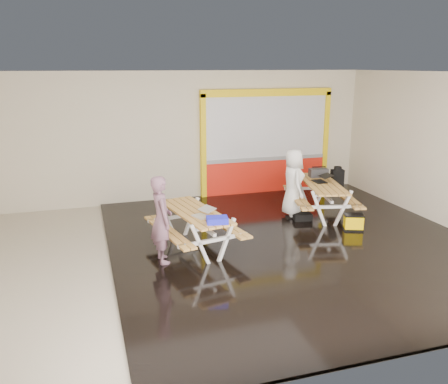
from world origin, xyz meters
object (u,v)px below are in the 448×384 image
object	(u,v)px
laptop_left	(203,214)
laptop_right	(322,179)
person_left	(161,219)
fluke_bag	(353,222)
person_right	(293,182)
blue_pouch	(217,220)
toolbox	(318,173)
backpack	(337,177)
dark_case	(302,216)
picnic_table_left	(195,220)
picnic_table_right	(321,191)

from	to	relation	value
laptop_left	laptop_right	distance (m)	3.83
person_left	fluke_bag	bearing A→B (deg)	-88.41
person_right	blue_pouch	size ratio (longest dim) A/B	4.20
person_right	toolbox	world-z (taller)	person_right
backpack	dark_case	xyz separation A→B (m)	(-1.46, -0.95, -0.66)
laptop_left	dark_case	world-z (taller)	laptop_left
person_left	dark_case	xyz separation A→B (m)	(3.62, 1.43, -0.75)
person_right	laptop_right	size ratio (longest dim) A/B	3.65
blue_pouch	fluke_bag	size ratio (longest dim) A/B	0.78
blue_pouch	laptop_left	bearing A→B (deg)	108.07
fluke_bag	backpack	bearing A→B (deg)	70.55
person_right	fluke_bag	xyz separation A→B (m)	(0.89, -1.31, -0.68)
blue_pouch	toolbox	distance (m)	4.35
laptop_left	person_left	bearing A→B (deg)	-175.22
person_left	fluke_bag	distance (m)	4.46
picnic_table_left	backpack	world-z (taller)	backpack
picnic_table_left	blue_pouch	world-z (taller)	blue_pouch
backpack	dark_case	size ratio (longest dim) A/B	1.26
laptop_left	backpack	world-z (taller)	backpack
person_right	picnic_table_right	bearing A→B (deg)	-92.41
laptop_left	picnic_table_left	bearing A→B (deg)	100.51
person_right	dark_case	xyz separation A→B (m)	(0.12, -0.32, -0.78)
fluke_bag	blue_pouch	bearing A→B (deg)	-166.45
person_left	laptop_left	size ratio (longest dim) A/B	3.48
laptop_right	blue_pouch	bearing A→B (deg)	-147.22
dark_case	laptop_left	bearing A→B (deg)	-154.10
picnic_table_right	person_left	distance (m)	4.54
blue_pouch	picnic_table_right	bearing A→B (deg)	31.97
dark_case	picnic_table_left	bearing A→B (deg)	-161.07
dark_case	fluke_bag	xyz separation A→B (m)	(0.78, -0.99, 0.10)
backpack	fluke_bag	size ratio (longest dim) A/B	1.08
person_right	laptop_right	xyz separation A→B (m)	(0.76, -0.01, 0.02)
laptop_right	backpack	bearing A→B (deg)	38.22
laptop_left	fluke_bag	distance (m)	3.66
person_left	blue_pouch	world-z (taller)	person_left
picnic_table_right	blue_pouch	size ratio (longest dim) A/B	6.34
backpack	dark_case	bearing A→B (deg)	-146.91
picnic_table_right	toolbox	distance (m)	0.69
person_right	laptop_left	distance (m)	3.16
laptop_left	toolbox	bearing A→B (deg)	30.88
person_right	dark_case	world-z (taller)	person_right
toolbox	laptop_left	bearing A→B (deg)	-149.12
laptop_right	toolbox	distance (m)	0.52
backpack	dark_case	distance (m)	1.86
picnic_table_left	person_right	xyz separation A→B (m)	(2.75, 1.30, 0.26)
backpack	fluke_bag	distance (m)	2.13
backpack	fluke_bag	bearing A→B (deg)	-109.45
person_left	laptop_left	world-z (taller)	person_left
person_right	backpack	size ratio (longest dim) A/B	3.04
person_right	laptop_left	world-z (taller)	person_right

